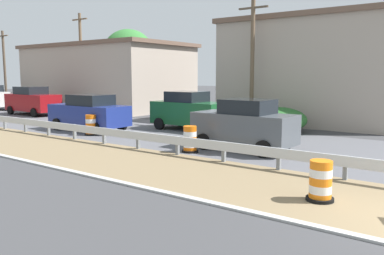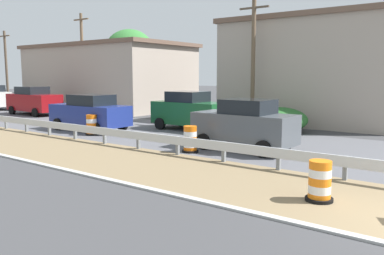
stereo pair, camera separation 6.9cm
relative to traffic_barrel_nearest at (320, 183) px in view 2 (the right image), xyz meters
The scene contains 14 objects.
traffic_barrel_nearest is the anchor object (origin of this frame).
traffic_barrel_close 6.73m from the traffic_barrel_nearest, 63.77° to the left, with size 0.64×0.64×1.02m.
traffic_barrel_mid 13.09m from the traffic_barrel_nearest, 74.09° to the left, with size 0.64×0.64×1.02m.
car_trailing_near_lane 12.72m from the traffic_barrel_nearest, 50.76° to the left, with size 2.15×4.19×2.08m.
car_mid_far_lane 25.27m from the traffic_barrel_nearest, 72.37° to the left, with size 2.03×4.70×2.10m.
car_trailing_far_lane 14.73m from the traffic_barrel_nearest, 71.65° to the left, with size 2.10×4.67×1.93m.
car_distant_b 6.50m from the traffic_barrel_nearest, 44.82° to the left, with size 2.03×4.09×2.03m.
roadside_shop_near 16.94m from the traffic_barrel_nearest, 19.48° to the left, with size 7.65×10.72×6.41m.
roadside_shop_far 28.38m from the traffic_barrel_nearest, 58.15° to the left, with size 8.32×14.64×5.55m.
utility_pole_near 14.13m from the traffic_barrel_nearest, 34.53° to the left, with size 0.24×1.80×7.19m.
utility_pole_mid 27.75m from the traffic_barrel_nearest, 62.83° to the left, with size 0.24×1.80×8.02m.
utility_pole_far 38.03m from the traffic_barrel_nearest, 71.29° to the left, with size 0.24×1.80×7.29m.
bush_roadside 11.47m from the traffic_barrel_nearest, 28.98° to the left, with size 2.97×2.97×1.31m, color #286028.
tree_roadside 25.30m from the traffic_barrel_nearest, 55.35° to the left, with size 3.99×3.99×6.62m.
Camera 2 is at (-8.69, -0.43, 2.98)m, focal length 37.12 mm.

